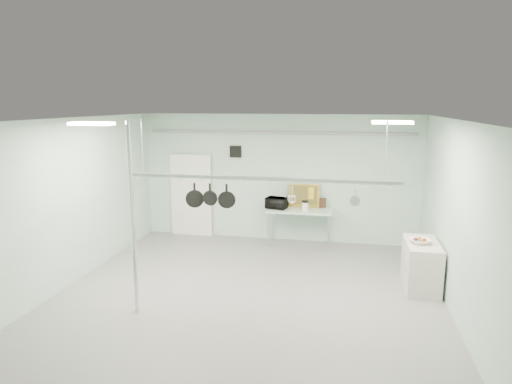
% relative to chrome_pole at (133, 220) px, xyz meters
% --- Properties ---
extents(floor, '(8.00, 8.00, 0.00)m').
position_rel_chrome_pole_xyz_m(floor, '(1.70, 0.60, -1.60)').
color(floor, gray).
rests_on(floor, ground).
extents(ceiling, '(7.00, 8.00, 0.02)m').
position_rel_chrome_pole_xyz_m(ceiling, '(1.70, 0.60, 1.59)').
color(ceiling, silver).
rests_on(ceiling, back_wall).
extents(back_wall, '(7.00, 0.02, 3.20)m').
position_rel_chrome_pole_xyz_m(back_wall, '(1.70, 4.59, 0.00)').
color(back_wall, silver).
rests_on(back_wall, floor).
extents(right_wall, '(0.02, 8.00, 3.20)m').
position_rel_chrome_pole_xyz_m(right_wall, '(5.19, 0.60, 0.00)').
color(right_wall, silver).
rests_on(right_wall, floor).
extents(door, '(1.10, 0.10, 2.20)m').
position_rel_chrome_pole_xyz_m(door, '(-0.60, 4.54, -0.55)').
color(door, silver).
rests_on(door, floor).
extents(wall_vent, '(0.30, 0.04, 0.30)m').
position_rel_chrome_pole_xyz_m(wall_vent, '(0.60, 4.57, 0.65)').
color(wall_vent, black).
rests_on(wall_vent, back_wall).
extents(conduit_pipe, '(6.60, 0.07, 0.07)m').
position_rel_chrome_pole_xyz_m(conduit_pipe, '(1.70, 4.50, 1.15)').
color(conduit_pipe, gray).
rests_on(conduit_pipe, back_wall).
extents(chrome_pole, '(0.08, 0.08, 3.20)m').
position_rel_chrome_pole_xyz_m(chrome_pole, '(0.00, 0.00, 0.00)').
color(chrome_pole, silver).
rests_on(chrome_pole, floor).
extents(prep_table, '(1.60, 0.70, 0.91)m').
position_rel_chrome_pole_xyz_m(prep_table, '(2.30, 4.20, -0.77)').
color(prep_table, '#A3C0AB').
rests_on(prep_table, floor).
extents(side_cabinet, '(0.60, 1.20, 0.90)m').
position_rel_chrome_pole_xyz_m(side_cabinet, '(4.85, 2.00, -1.15)').
color(side_cabinet, beige).
rests_on(side_cabinet, floor).
extents(pot_rack, '(4.80, 0.06, 1.00)m').
position_rel_chrome_pole_xyz_m(pot_rack, '(1.90, 0.90, 0.63)').
color(pot_rack, '#B7B7BC').
rests_on(pot_rack, ceiling).
extents(light_panel_left, '(0.65, 0.30, 0.05)m').
position_rel_chrome_pole_xyz_m(light_panel_left, '(-0.50, -0.20, 1.56)').
color(light_panel_left, white).
rests_on(light_panel_left, ceiling).
extents(light_panel_right, '(0.65, 0.30, 0.05)m').
position_rel_chrome_pole_xyz_m(light_panel_right, '(4.10, 1.20, 1.56)').
color(light_panel_right, white).
rests_on(light_panel_right, ceiling).
extents(microwave, '(0.57, 0.45, 0.27)m').
position_rel_chrome_pole_xyz_m(microwave, '(1.73, 4.19, -0.56)').
color(microwave, black).
rests_on(microwave, prep_table).
extents(coffee_canister, '(0.19, 0.19, 0.21)m').
position_rel_chrome_pole_xyz_m(coffee_canister, '(2.44, 4.07, -0.59)').
color(coffee_canister, silver).
rests_on(coffee_canister, prep_table).
extents(painting_large, '(0.78, 0.14, 0.58)m').
position_rel_chrome_pole_xyz_m(painting_large, '(2.37, 4.50, -0.41)').
color(painting_large, gold).
rests_on(painting_large, prep_table).
extents(painting_small, '(0.30, 0.10, 0.25)m').
position_rel_chrome_pole_xyz_m(painting_small, '(2.77, 4.50, -0.57)').
color(painting_small, '#331E12').
rests_on(painting_small, prep_table).
extents(fruit_bowl, '(0.47, 0.47, 0.09)m').
position_rel_chrome_pole_xyz_m(fruit_bowl, '(4.78, 1.92, -0.65)').
color(fruit_bowl, white).
rests_on(fruit_bowl, side_cabinet).
extents(skillet_left, '(0.32, 0.16, 0.44)m').
position_rel_chrome_pole_xyz_m(skillet_left, '(0.76, 0.90, 0.26)').
color(skillet_left, black).
rests_on(skillet_left, pot_rack).
extents(skillet_mid, '(0.27, 0.07, 0.37)m').
position_rel_chrome_pole_xyz_m(skillet_mid, '(1.04, 0.90, 0.30)').
color(skillet_mid, black).
rests_on(skillet_mid, pot_rack).
extents(skillet_right, '(0.31, 0.11, 0.42)m').
position_rel_chrome_pole_xyz_m(skillet_right, '(1.35, 0.90, 0.27)').
color(skillet_right, black).
rests_on(skillet_right, pot_rack).
extents(whisk, '(0.15, 0.15, 0.28)m').
position_rel_chrome_pole_xyz_m(whisk, '(2.50, 0.90, 0.34)').
color(whisk, '#A7A8AC').
rests_on(whisk, pot_rack).
extents(grater, '(0.09, 0.02, 0.22)m').
position_rel_chrome_pole_xyz_m(grater, '(2.82, 0.90, 0.38)').
color(grater, yellow).
rests_on(grater, pot_rack).
extents(saucepan, '(0.18, 0.12, 0.31)m').
position_rel_chrome_pole_xyz_m(saucepan, '(3.55, 0.90, 0.33)').
color(saucepan, silver).
rests_on(saucepan, pot_rack).
extents(fruit_cluster, '(0.24, 0.24, 0.09)m').
position_rel_chrome_pole_xyz_m(fruit_cluster, '(4.78, 1.92, -0.61)').
color(fruit_cluster, '#B02810').
rests_on(fruit_cluster, fruit_bowl).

